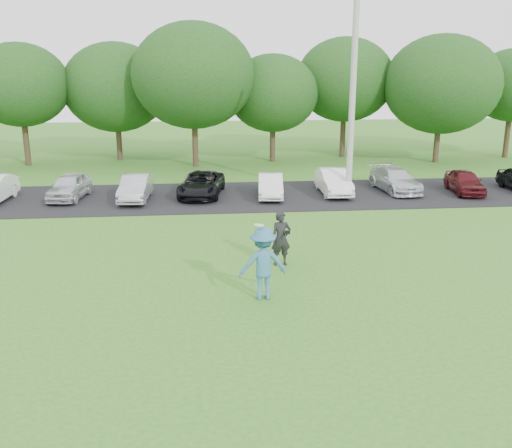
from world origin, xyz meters
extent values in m
plane|color=#377020|center=(0.00, 0.00, 0.00)|extent=(100.00, 100.00, 0.00)
cube|color=black|center=(0.00, 13.00, 0.01)|extent=(32.00, 6.50, 0.03)
cylinder|color=#A7A7A2|center=(5.23, 12.00, 4.64)|extent=(0.28, 0.28, 9.28)
imported|color=teal|center=(-0.10, 0.61, 1.01)|extent=(1.36, 0.86, 2.01)
cylinder|color=white|center=(-0.21, 0.55, 2.11)|extent=(0.27, 0.27, 0.09)
imported|color=black|center=(0.77, 3.23, 0.87)|extent=(0.69, 0.50, 1.75)
cube|color=black|center=(0.95, 3.05, 1.13)|extent=(0.15, 0.12, 0.10)
imported|color=silver|center=(-7.89, 13.20, 0.62)|extent=(1.79, 3.61, 1.18)
imported|color=#AEB0B6|center=(-4.76, 12.61, 0.61)|extent=(1.40, 3.56, 1.15)
imported|color=black|center=(-1.69, 13.22, 0.60)|extent=(2.51, 4.35, 1.14)
imported|color=white|center=(1.60, 12.64, 0.57)|extent=(1.46, 3.36, 1.08)
imported|color=white|center=(4.75, 13.03, 0.63)|extent=(1.31, 3.66, 1.20)
imported|color=silver|center=(7.96, 13.32, 0.59)|extent=(1.99, 4.04, 1.13)
imported|color=#4B1016|center=(11.24, 12.60, 0.59)|extent=(1.73, 3.45, 1.13)
cylinder|color=#38281C|center=(-12.50, 23.00, 1.35)|extent=(0.36, 0.36, 2.70)
ellipsoid|color=#214C19|center=(-12.50, 23.00, 4.93)|extent=(5.94, 5.94, 5.05)
cylinder|color=#38281C|center=(-7.00, 24.40, 1.10)|extent=(0.36, 0.36, 2.20)
ellipsoid|color=#214C19|center=(-7.00, 24.40, 4.71)|extent=(6.68, 6.68, 5.68)
cylinder|color=#38281C|center=(-2.00, 21.60, 1.35)|extent=(0.36, 0.36, 2.70)
ellipsoid|color=#214C19|center=(-2.00, 21.60, 5.48)|extent=(7.42, 7.42, 6.31)
cylinder|color=#38281C|center=(3.00, 23.00, 1.10)|extent=(0.36, 0.36, 2.20)
ellipsoid|color=#214C19|center=(3.00, 23.00, 4.36)|extent=(5.76, 5.76, 4.90)
cylinder|color=#38281C|center=(8.00, 24.40, 1.35)|extent=(0.36, 0.36, 2.70)
ellipsoid|color=#214C19|center=(8.00, 24.40, 5.14)|extent=(6.50, 6.50, 5.53)
cylinder|color=#38281C|center=(13.50, 21.60, 1.10)|extent=(0.36, 0.36, 2.20)
ellipsoid|color=#214C19|center=(13.50, 21.60, 4.92)|extent=(7.24, 7.24, 6.15)
cylinder|color=#38281C|center=(19.00, 23.00, 1.35)|extent=(0.36, 0.36, 2.70)
camera|label=1|loc=(-1.71, -13.83, 6.25)|focal=40.00mm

